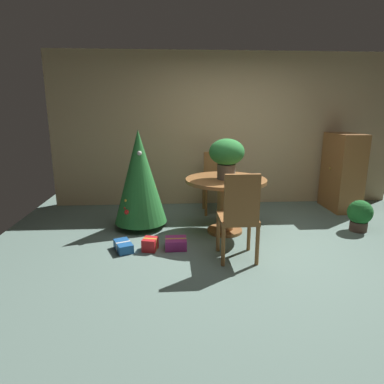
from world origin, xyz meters
name	(u,v)px	position (x,y,z in m)	size (l,w,h in m)	color
ground_plane	(254,252)	(0.00, 0.00, 0.00)	(6.60, 6.60, 0.00)	slate
back_wall_panel	(226,130)	(0.00, 2.20, 1.30)	(6.00, 0.10, 2.60)	tan
round_dining_table	(226,194)	(-0.24, 0.69, 0.54)	(1.09, 1.09, 0.76)	brown
flower_vase	(227,155)	(-0.24, 0.67, 1.08)	(0.46, 0.46, 0.53)	#665B51
wooden_chair_near	(239,214)	(-0.24, -0.22, 0.56)	(0.42, 0.44, 1.01)	brown
wooden_chair_far	(216,179)	(-0.24, 1.69, 0.53)	(0.42, 0.44, 0.98)	brown
holiday_tree	(140,177)	(-1.41, 0.96, 0.74)	(0.74, 0.74, 1.39)	brown
gift_box_blue	(123,246)	(-1.56, 0.14, 0.05)	(0.28, 0.35, 0.11)	#1E569E
gift_box_red	(150,244)	(-1.24, 0.13, 0.07)	(0.20, 0.22, 0.15)	red
gift_box_purple	(176,243)	(-0.93, 0.17, 0.06)	(0.26, 0.25, 0.13)	#9E287A
wooden_cabinet	(342,172)	(1.89, 1.67, 0.64)	(0.44, 0.75, 1.28)	brown
potted_plant	(360,214)	(1.64, 0.61, 0.24)	(0.34, 0.34, 0.44)	#4C382D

